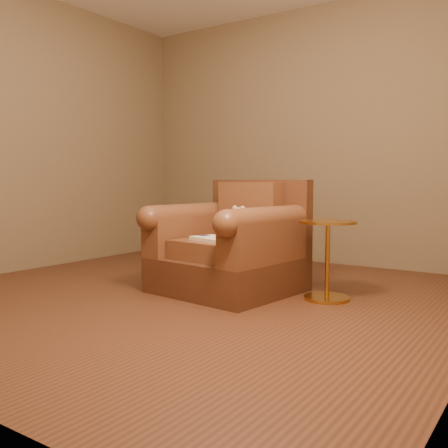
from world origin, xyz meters
The scene contains 6 objects.
floor centered at (0.00, 0.00, 0.00)m, with size 4.00×4.00×0.00m, color #552F1D.
room centered at (0.00, 0.00, 1.71)m, with size 4.02×4.02×2.71m.
armchair centered at (0.18, 0.30, 0.34)m, with size 1.08×1.04×0.88m.
teddy_bear centered at (0.18, 0.38, 0.52)m, with size 0.19×0.21×0.26m.
guidebook centered at (0.19, 0.07, 0.43)m, with size 0.41×0.32×0.03m.
side_table centered at (0.94, 0.43, 0.31)m, with size 0.42×0.42×0.58m.
Camera 1 is at (2.33, -2.97, 0.86)m, focal length 40.00 mm.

